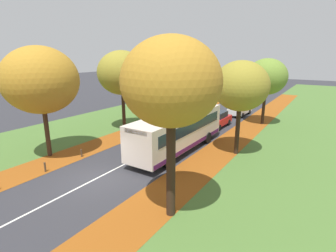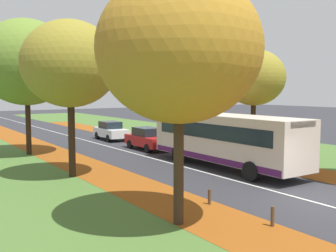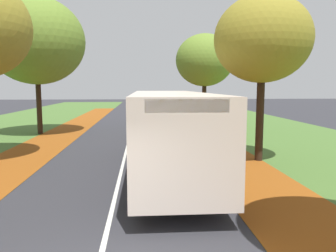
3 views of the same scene
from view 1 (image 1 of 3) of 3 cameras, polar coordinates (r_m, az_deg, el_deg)
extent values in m
plane|color=#2D2D33|center=(16.86, -15.74, -11.15)|extent=(160.00, 160.00, 0.00)
cube|color=#476B2D|center=(37.08, -2.37, 3.85)|extent=(12.00, 90.00, 0.01)
cube|color=#8C4714|center=(29.71, -1.67, 0.98)|extent=(2.80, 60.00, 0.00)
cube|color=#476B2D|center=(30.81, 27.03, -0.20)|extent=(12.00, 90.00, 0.01)
cube|color=#8C4714|center=(25.89, 15.47, -1.74)|extent=(2.80, 60.00, 0.00)
cube|color=silver|center=(32.82, 10.96, 2.07)|extent=(0.12, 80.00, 0.01)
cylinder|color=#382619|center=(21.19, -24.82, -1.25)|extent=(0.33, 0.33, 3.66)
ellipsoid|color=#AD7A23|center=(20.53, -26.00, 8.95)|extent=(5.22, 5.22, 4.70)
cylinder|color=black|center=(26.90, -9.64, 3.44)|extent=(0.35, 0.35, 3.84)
ellipsoid|color=olive|center=(26.40, -10.00, 11.33)|extent=(4.76, 4.76, 4.29)
cylinder|color=black|center=(33.40, 0.00, 5.91)|extent=(0.34, 0.34, 3.81)
ellipsoid|color=olive|center=(32.97, 0.00, 13.28)|extent=(6.35, 6.35, 5.72)
cylinder|color=black|center=(12.03, 0.63, -9.35)|extent=(0.42, 0.42, 4.65)
ellipsoid|color=#AD7A23|center=(10.99, 0.69, 9.55)|extent=(4.24, 4.24, 3.82)
cylinder|color=black|center=(20.35, 14.89, -0.97)|extent=(0.33, 0.33, 3.65)
ellipsoid|color=olive|center=(19.71, 15.55, 8.39)|extent=(4.03, 4.03, 3.63)
cylinder|color=black|center=(30.14, 20.07, 3.68)|extent=(0.32, 0.32, 3.53)
ellipsoid|color=olive|center=(29.70, 20.67, 10.01)|extent=(4.20, 4.20, 3.78)
cylinder|color=#4C3823|center=(18.85, -25.20, -8.10)|extent=(0.12, 0.12, 0.66)
cylinder|color=#4C3823|center=(20.51, -18.32, -5.63)|extent=(0.12, 0.12, 0.59)
cube|color=beige|center=(20.37, 2.35, -0.73)|extent=(2.59, 10.42, 2.50)
cube|color=#19232D|center=(16.25, -6.93, -3.73)|extent=(2.30, 0.12, 1.30)
cube|color=#19232D|center=(20.26, 2.36, 0.36)|extent=(2.62, 9.17, 0.80)
cube|color=#4C1951|center=(20.69, 2.32, -3.57)|extent=(2.60, 10.21, 0.32)
cube|color=yellow|center=(16.01, -7.06, -1.31)|extent=(1.75, 0.09, 0.28)
cylinder|color=black|center=(17.60, 0.27, -7.66)|extent=(0.31, 0.96, 0.96)
cylinder|color=black|center=(18.89, -5.84, -6.10)|extent=(0.31, 0.96, 0.96)
cylinder|color=black|center=(22.65, 8.60, -2.53)|extent=(0.31, 0.96, 0.96)
cylinder|color=black|center=(23.67, 3.37, -1.60)|extent=(0.31, 0.96, 0.96)
cube|color=#B21919|center=(27.82, 10.63, 1.13)|extent=(1.77, 4.23, 0.70)
cube|color=#19232D|center=(27.80, 10.81, 2.50)|extent=(1.48, 2.04, 0.60)
cylinder|color=black|center=(26.45, 11.04, -0.40)|extent=(0.23, 0.64, 0.64)
cylinder|color=black|center=(27.06, 7.99, 0.08)|extent=(0.23, 0.64, 0.64)
cylinder|color=black|center=(28.81, 13.04, 0.77)|extent=(0.23, 0.64, 0.64)
cylinder|color=black|center=(29.36, 10.19, 1.20)|extent=(0.23, 0.64, 0.64)
cube|color=silver|center=(33.92, 15.35, 3.38)|extent=(1.90, 4.28, 0.70)
cube|color=#19232D|center=(33.93, 15.52, 4.50)|extent=(1.54, 2.08, 0.60)
cylinder|color=black|center=(32.53, 15.80, 2.23)|extent=(0.25, 0.65, 0.64)
cylinder|color=black|center=(33.06, 13.26, 2.60)|extent=(0.25, 0.65, 0.64)
cylinder|color=black|center=(34.95, 17.26, 2.99)|extent=(0.25, 0.65, 0.64)
cylinder|color=black|center=(35.45, 14.86, 3.34)|extent=(0.25, 0.65, 0.64)
camera|label=2|loc=(24.82, -55.37, 1.65)|focal=42.00mm
camera|label=3|loc=(12.62, -30.32, -6.11)|focal=35.00mm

